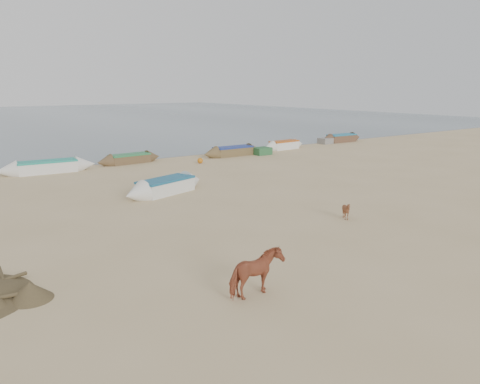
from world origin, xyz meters
The scene contains 6 objects.
ground centered at (0.00, 0.00, 0.00)m, with size 140.00×140.00×0.00m, color tan.
cow_adult centered at (-5.10, -3.91, 0.71)m, with size 0.77×1.68×1.42m, color #9C4E33.
calf_front centered at (3.23, 0.09, 0.42)m, with size 0.67×0.75×0.83m, color brown.
near_canoe centered at (-1.10, 9.76, 0.43)m, with size 5.84×1.37×0.87m, color silver, non-canonical shape.
waterline_canoes centered at (4.64, 20.46, 0.42)m, with size 51.01×3.15×0.88m.
beach_clutter centered at (3.85, 19.61, 0.30)m, with size 46.69×4.49×0.64m.
Camera 1 is at (-12.87, -13.97, 6.02)m, focal length 35.00 mm.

